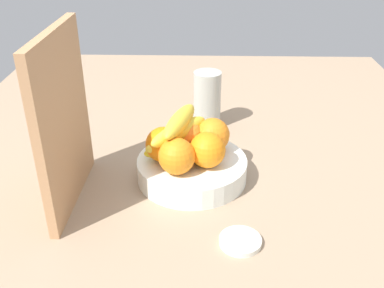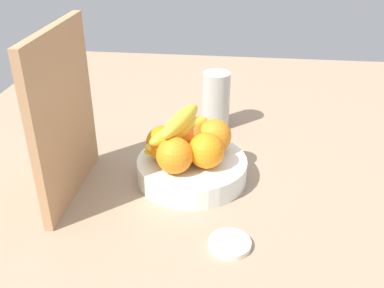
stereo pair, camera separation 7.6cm
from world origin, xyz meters
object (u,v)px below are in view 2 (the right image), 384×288
Objects in this scene: fruit_bowl at (192,169)px; orange_back_right at (175,155)px; orange_front_right at (214,136)px; orange_back_left at (163,143)px; thermos_tumbler at (216,100)px; orange_front_left at (206,151)px; banana_bunch at (180,135)px; jar_lid at (230,244)px; orange_center at (188,136)px; cutting_board at (64,116)px.

orange_back_right reaches higher than fruit_bowl.
orange_back_left is (-4.81, 10.96, 0.00)cm from orange_front_right.
orange_front_left is at bearing 179.93° from thermos_tumbler.
banana_bunch is at bearing 166.29° from thermos_tumbler.
fruit_bowl is at bearing 23.62° from jar_lid.
fruit_bowl is 3.15× the size of orange_center.
cutting_board is at bearing 112.98° from banana_bunch.
thermos_tumbler is (32.70, -6.51, -0.99)cm from orange_back_right.
fruit_bowl is at bearing -158.53° from orange_center.
banana_bunch is 28.42cm from jar_lid.
orange_front_right and orange_center have the same top height.
orange_back_right is (-2.88, 6.48, 0.00)cm from orange_front_left.
orange_back_left is 29.36cm from thermos_tumbler.
thermos_tumbler is at bearing -7.17° from fruit_bowl.
cutting_board is 4.52× the size of jar_lid.
fruit_bowl is 9.11cm from orange_front_right.
cutting_board is at bearing 107.23° from fruit_bowl.
orange_front_right is 0.99× the size of jar_lid.
thermos_tumbler is (27.35, -3.44, 5.45)cm from fruit_bowl.
orange_back_right is at bearing 142.04° from orange_front_right.
orange_center is at bearing -33.94° from banana_bunch.
orange_front_right is 12.50cm from orange_back_right.
fruit_bowl is 1.57× the size of thermos_tumbler.
orange_front_right is (4.51, -4.61, 6.44)cm from fruit_bowl.
orange_front_left and orange_back_left have the same top height.
fruit_bowl is 8.91cm from orange_back_right.
cutting_board is at bearing 96.36° from orange_back_right.
orange_front_right and orange_back_right have the same top height.
orange_center is 9.19cm from orange_back_right.
thermos_tumbler is at bearing -13.71° from banana_bunch.
orange_front_left is 1.00× the size of orange_front_right.
orange_front_right is 28.21cm from jar_lid.
orange_front_right is at bearing 10.68° from jar_lid.
orange_front_left reaches higher than fruit_bowl.
banana_bunch is 26.54cm from thermos_tumbler.
cutting_board is at bearing 140.85° from thermos_tumbler.
banana_bunch is (4.14, 6.23, 1.35)cm from orange_front_left.
jar_lid is at bearing -152.26° from banana_bunch.
thermos_tumbler reaches higher than orange_center.
orange_back_right is 22.52cm from jar_lid.
jar_lid is at bearing -111.35° from cutting_board.
orange_center is 0.99× the size of jar_lid.
thermos_tumbler is at bearing -38.36° from cutting_board.
orange_back_left and orange_back_right have the same top height.
orange_center is at bearing -63.32° from cutting_board.
fruit_bowl is at bearing -87.24° from orange_back_left.
orange_back_left is 0.45× the size of banana_bunch.
orange_front_right is 1.00× the size of orange_back_right.
orange_back_right is at bearing -82.85° from cutting_board.
banana_bunch is (1.67, 2.82, 7.78)cm from fruit_bowl.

